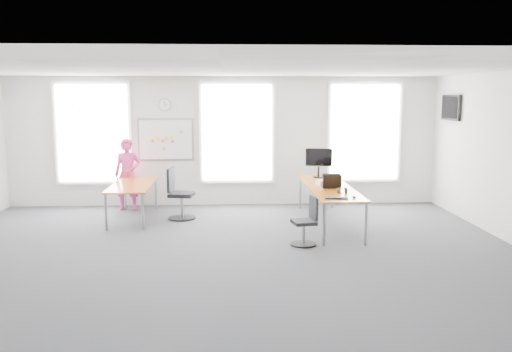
{
  "coord_description": "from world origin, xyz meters",
  "views": [
    {
      "loc": [
        0.08,
        -8.62,
        2.59
      ],
      "look_at": [
        0.6,
        1.2,
        1.1
      ],
      "focal_mm": 38.0,
      "sensor_mm": 36.0,
      "label": 1
    }
  ],
  "objects": [
    {
      "name": "window_mid",
      "position": [
        0.3,
        3.97,
        1.7
      ],
      "size": [
        1.6,
        0.06,
        2.2
      ],
      "primitive_type": "cube",
      "color": "white",
      "rests_on": "wall_back"
    },
    {
      "name": "lens_cap",
      "position": [
        2.16,
        1.12,
        0.78
      ],
      "size": [
        0.07,
        0.07,
        0.01
      ],
      "primitive_type": "cylinder",
      "rotation": [
        0.0,
        0.0,
        -0.24
      ],
      "color": "black",
      "rests_on": "desk_right"
    },
    {
      "name": "wall_front",
      "position": [
        0.0,
        -4.0,
        1.5
      ],
      "size": [
        10.0,
        0.0,
        10.0
      ],
      "primitive_type": "plane",
      "rotation": [
        -1.57,
        0.0,
        0.0
      ],
      "color": "silver",
      "rests_on": "ground"
    },
    {
      "name": "keyboard",
      "position": [
        1.99,
        0.6,
        0.78
      ],
      "size": [
        0.43,
        0.24,
        0.02
      ],
      "primitive_type": "cube",
      "rotation": [
        0.0,
        0.0,
        -0.26
      ],
      "color": "black",
      "rests_on": "desk_right"
    },
    {
      "name": "person",
      "position": [
        -2.17,
        3.55,
        0.81
      ],
      "size": [
        0.61,
        0.42,
        1.61
      ],
      "primitive_type": "imported",
      "rotation": [
        0.0,
        0.0,
        0.06
      ],
      "color": "#C02F78",
      "rests_on": "ground"
    },
    {
      "name": "headphones",
      "position": [
        2.19,
        1.13,
        0.82
      ],
      "size": [
        0.18,
        0.1,
        0.11
      ],
      "rotation": [
        0.0,
        0.0,
        -0.0
      ],
      "color": "black",
      "rests_on": "desk_right"
    },
    {
      "name": "window_left",
      "position": [
        -3.0,
        3.97,
        1.7
      ],
      "size": [
        1.6,
        0.06,
        2.2
      ],
      "primitive_type": "cube",
      "color": "white",
      "rests_on": "wall_back"
    },
    {
      "name": "desk_right",
      "position": [
        2.1,
        1.91,
        0.72
      ],
      "size": [
        0.85,
        3.18,
        0.77
      ],
      "color": "#B8511A",
      "rests_on": "ground"
    },
    {
      "name": "laptop_sleeve",
      "position": [
        2.09,
        1.62,
        0.92
      ],
      "size": [
        0.36,
        0.21,
        0.29
      ],
      "rotation": [
        0.0,
        0.0,
        -0.07
      ],
      "color": "black",
      "rests_on": "desk_right"
    },
    {
      "name": "chair_left",
      "position": [
        -0.95,
        2.56,
        0.47
      ],
      "size": [
        0.57,
        0.57,
        1.08
      ],
      "rotation": [
        0.0,
        0.0,
        1.41
      ],
      "color": "black",
      "rests_on": "ground"
    },
    {
      "name": "wall_clock",
      "position": [
        -1.35,
        3.97,
        2.35
      ],
      "size": [
        0.3,
        0.04,
        0.3
      ],
      "primitive_type": "cylinder",
      "rotation": [
        1.57,
        0.0,
        0.0
      ],
      "color": "gray",
      "rests_on": "wall_back"
    },
    {
      "name": "chair_right",
      "position": [
        1.43,
        0.43,
        0.37
      ],
      "size": [
        0.45,
        0.45,
        0.84
      ],
      "rotation": [
        0.0,
        0.0,
        -1.39
      ],
      "color": "black",
      "rests_on": "ground"
    },
    {
      "name": "ceiling",
      "position": [
        0.0,
        0.0,
        3.0
      ],
      "size": [
        10.0,
        10.0,
        0.0
      ],
      "primitive_type": "plane",
      "rotation": [
        3.14,
        0.0,
        0.0
      ],
      "color": "white",
      "rests_on": "ground"
    },
    {
      "name": "whiteboard",
      "position": [
        -1.35,
        3.97,
        1.55
      ],
      "size": [
        1.2,
        0.03,
        0.9
      ],
      "primitive_type": "cube",
      "color": "white",
      "rests_on": "wall_back"
    },
    {
      "name": "wall_back",
      "position": [
        0.0,
        4.0,
        1.5
      ],
      "size": [
        10.0,
        0.0,
        10.0
      ],
      "primitive_type": "plane",
      "rotation": [
        1.57,
        0.0,
        0.0
      ],
      "color": "silver",
      "rests_on": "ground"
    },
    {
      "name": "desk_left",
      "position": [
        -1.9,
        2.58,
        0.68
      ],
      "size": [
        0.82,
        2.04,
        0.75
      ],
      "color": "#B8511A",
      "rests_on": "ground"
    },
    {
      "name": "monitor",
      "position": [
        2.07,
        3.03,
        1.16
      ],
      "size": [
        0.58,
        0.24,
        0.64
      ],
      "rotation": [
        0.0,
        0.0,
        -0.18
      ],
      "color": "black",
      "rests_on": "desk_right"
    },
    {
      "name": "mouse",
      "position": [
        2.3,
        0.65,
        0.79
      ],
      "size": [
        0.09,
        0.12,
        0.04
      ],
      "primitive_type": "ellipsoid",
      "rotation": [
        0.0,
        0.0,
        -0.23
      ],
      "color": "black",
      "rests_on": "desk_right"
    },
    {
      "name": "window_right",
      "position": [
        3.3,
        3.97,
        1.7
      ],
      "size": [
        1.6,
        0.06,
        2.2
      ],
      "primitive_type": "cube",
      "color": "white",
      "rests_on": "wall_back"
    },
    {
      "name": "floor",
      "position": [
        0.0,
        0.0,
        0.0
      ],
      "size": [
        10.0,
        10.0,
        0.0
      ],
      "primitive_type": "plane",
      "color": "#242429",
      "rests_on": "ground"
    },
    {
      "name": "tv",
      "position": [
        4.95,
        3.0,
        2.3
      ],
      "size": [
        0.06,
        0.9,
        0.55
      ],
      "primitive_type": "cube",
      "color": "black",
      "rests_on": "wall_right"
    },
    {
      "name": "paper_stack",
      "position": [
        2.04,
        2.03,
        0.83
      ],
      "size": [
        0.37,
        0.3,
        0.11
      ],
      "primitive_type": "cube",
      "rotation": [
        0.0,
        0.0,
        0.2
      ],
      "color": "#F5EABE",
      "rests_on": "desk_right"
    }
  ]
}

